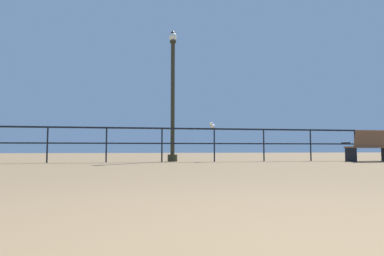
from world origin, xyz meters
name	(u,v)px	position (x,y,z in m)	size (l,w,h in m)	color
pier_railing	(162,137)	(0.00, 8.57, 0.77)	(23.19, 0.05, 1.06)	black
bench_near_left	(372,145)	(6.59, 7.78, 0.53)	(1.55, 0.81, 0.98)	brown
lamppost_center	(173,96)	(0.36, 8.89, 2.10)	(0.31, 0.31, 4.29)	#2C2B19
seagull_on_rail	(212,125)	(1.58, 8.56, 1.14)	(0.27, 0.36, 0.19)	white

